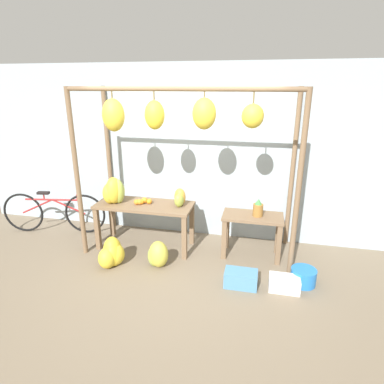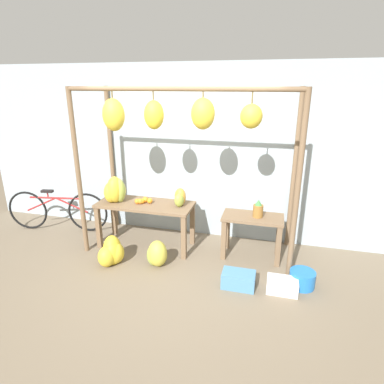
{
  "view_description": "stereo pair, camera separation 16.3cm",
  "coord_description": "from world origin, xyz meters",
  "px_view_note": "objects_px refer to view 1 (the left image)",
  "views": [
    {
      "loc": [
        1.06,
        -3.66,
        2.47
      ],
      "look_at": [
        0.08,
        0.69,
        0.97
      ],
      "focal_mm": 30.0,
      "sensor_mm": 36.0,
      "label": 1
    },
    {
      "loc": [
        1.22,
        -3.62,
        2.47
      ],
      "look_at": [
        0.08,
        0.69,
        0.97
      ],
      "focal_mm": 30.0,
      "sensor_mm": 36.0,
      "label": 2
    }
  ],
  "objects_px": {
    "orange_pile": "(143,201)",
    "blue_bucket": "(303,277)",
    "banana_pile_on_table": "(114,191)",
    "parked_bicycle": "(54,212)",
    "pineapple_cluster": "(258,209)",
    "fruit_crate_purple": "(284,283)",
    "banana_pile_ground_left": "(112,254)",
    "papaya_pile": "(180,198)",
    "fruit_crate_white": "(241,279)",
    "banana_pile_ground_right": "(158,255)"
  },
  "relations": [
    {
      "from": "pineapple_cluster",
      "to": "papaya_pile",
      "type": "relative_size",
      "value": 0.96
    },
    {
      "from": "orange_pile",
      "to": "pineapple_cluster",
      "type": "xyz_separation_m",
      "value": [
        1.73,
        0.07,
        -0.0
      ]
    },
    {
      "from": "parked_bicycle",
      "to": "fruit_crate_purple",
      "type": "relative_size",
      "value": 4.72
    },
    {
      "from": "pineapple_cluster",
      "to": "fruit_crate_white",
      "type": "xyz_separation_m",
      "value": [
        -0.15,
        -0.82,
        -0.66
      ]
    },
    {
      "from": "orange_pile",
      "to": "blue_bucket",
      "type": "bearing_deg",
      "value": -12.66
    },
    {
      "from": "banana_pile_ground_right",
      "to": "parked_bicycle",
      "type": "distance_m",
      "value": 2.22
    },
    {
      "from": "pineapple_cluster",
      "to": "papaya_pile",
      "type": "distance_m",
      "value": 1.17
    },
    {
      "from": "orange_pile",
      "to": "pineapple_cluster",
      "type": "height_order",
      "value": "pineapple_cluster"
    },
    {
      "from": "banana_pile_on_table",
      "to": "banana_pile_ground_left",
      "type": "distance_m",
      "value": 0.97
    },
    {
      "from": "orange_pile",
      "to": "parked_bicycle",
      "type": "relative_size",
      "value": 0.15
    },
    {
      "from": "banana_pile_ground_left",
      "to": "pineapple_cluster",
      "type": "bearing_deg",
      "value": 20.02
    },
    {
      "from": "pineapple_cluster",
      "to": "parked_bicycle",
      "type": "xyz_separation_m",
      "value": [
        -3.45,
        0.08,
        -0.39
      ]
    },
    {
      "from": "parked_bicycle",
      "to": "fruit_crate_purple",
      "type": "bearing_deg",
      "value": -12.7
    },
    {
      "from": "banana_pile_on_table",
      "to": "banana_pile_ground_left",
      "type": "height_order",
      "value": "banana_pile_on_table"
    },
    {
      "from": "blue_bucket",
      "to": "parked_bicycle",
      "type": "distance_m",
      "value": 4.15
    },
    {
      "from": "fruit_crate_purple",
      "to": "banana_pile_on_table",
      "type": "bearing_deg",
      "value": 165.42
    },
    {
      "from": "pineapple_cluster",
      "to": "parked_bicycle",
      "type": "distance_m",
      "value": 3.47
    },
    {
      "from": "banana_pile_ground_right",
      "to": "fruit_crate_purple",
      "type": "distance_m",
      "value": 1.75
    },
    {
      "from": "pineapple_cluster",
      "to": "banana_pile_ground_right",
      "type": "height_order",
      "value": "pineapple_cluster"
    },
    {
      "from": "banana_pile_ground_left",
      "to": "papaya_pile",
      "type": "bearing_deg",
      "value": 40.32
    },
    {
      "from": "banana_pile_on_table",
      "to": "banana_pile_ground_right",
      "type": "xyz_separation_m",
      "value": [
        0.84,
        -0.49,
        -0.72
      ]
    },
    {
      "from": "orange_pile",
      "to": "parked_bicycle",
      "type": "height_order",
      "value": "orange_pile"
    },
    {
      "from": "orange_pile",
      "to": "papaya_pile",
      "type": "xyz_separation_m",
      "value": [
        0.57,
        0.04,
        0.08
      ]
    },
    {
      "from": "pineapple_cluster",
      "to": "banana_pile_ground_left",
      "type": "distance_m",
      "value": 2.19
    },
    {
      "from": "orange_pile",
      "to": "parked_bicycle",
      "type": "distance_m",
      "value": 1.77
    },
    {
      "from": "pineapple_cluster",
      "to": "fruit_crate_purple",
      "type": "bearing_deg",
      "value": -63.68
    },
    {
      "from": "orange_pile",
      "to": "blue_bucket",
      "type": "distance_m",
      "value": 2.51
    },
    {
      "from": "banana_pile_on_table",
      "to": "papaya_pile",
      "type": "bearing_deg",
      "value": 5.17
    },
    {
      "from": "pineapple_cluster",
      "to": "banana_pile_ground_right",
      "type": "xyz_separation_m",
      "value": [
        -1.34,
        -0.61,
        -0.58
      ]
    },
    {
      "from": "blue_bucket",
      "to": "parked_bicycle",
      "type": "relative_size",
      "value": 0.18
    },
    {
      "from": "banana_pile_on_table",
      "to": "orange_pile",
      "type": "relative_size",
      "value": 1.6
    },
    {
      "from": "papaya_pile",
      "to": "fruit_crate_white",
      "type": "bearing_deg",
      "value": -37.93
    },
    {
      "from": "parked_bicycle",
      "to": "papaya_pile",
      "type": "bearing_deg",
      "value": -2.6
    },
    {
      "from": "orange_pile",
      "to": "fruit_crate_purple",
      "type": "height_order",
      "value": "orange_pile"
    },
    {
      "from": "blue_bucket",
      "to": "fruit_crate_purple",
      "type": "height_order",
      "value": "blue_bucket"
    },
    {
      "from": "blue_bucket",
      "to": "parked_bicycle",
      "type": "xyz_separation_m",
      "value": [
        -4.08,
        0.68,
        0.26
      ]
    },
    {
      "from": "banana_pile_on_table",
      "to": "fruit_crate_purple",
      "type": "distance_m",
      "value": 2.78
    },
    {
      "from": "banana_pile_on_table",
      "to": "parked_bicycle",
      "type": "height_order",
      "value": "banana_pile_on_table"
    },
    {
      "from": "banana_pile_ground_left",
      "to": "banana_pile_ground_right",
      "type": "bearing_deg",
      "value": 10.16
    },
    {
      "from": "banana_pile_on_table",
      "to": "blue_bucket",
      "type": "bearing_deg",
      "value": -9.72
    },
    {
      "from": "papaya_pile",
      "to": "banana_pile_ground_right",
      "type": "bearing_deg",
      "value": -107.27
    },
    {
      "from": "banana_pile_on_table",
      "to": "fruit_crate_white",
      "type": "xyz_separation_m",
      "value": [
        2.03,
        -0.7,
        -0.81
      ]
    },
    {
      "from": "fruit_crate_purple",
      "to": "parked_bicycle",
      "type": "bearing_deg",
      "value": 167.3
    },
    {
      "from": "blue_bucket",
      "to": "orange_pile",
      "type": "bearing_deg",
      "value": 167.34
    },
    {
      "from": "orange_pile",
      "to": "fruit_crate_purple",
      "type": "bearing_deg",
      "value": -18.71
    },
    {
      "from": "banana_pile_ground_left",
      "to": "banana_pile_ground_right",
      "type": "xyz_separation_m",
      "value": [
        0.64,
        0.11,
        0.01
      ]
    },
    {
      "from": "fruit_crate_white",
      "to": "parked_bicycle",
      "type": "height_order",
      "value": "parked_bicycle"
    },
    {
      "from": "banana_pile_ground_right",
      "to": "blue_bucket",
      "type": "distance_m",
      "value": 1.98
    },
    {
      "from": "banana_pile_on_table",
      "to": "pineapple_cluster",
      "type": "height_order",
      "value": "banana_pile_on_table"
    },
    {
      "from": "orange_pile",
      "to": "papaya_pile",
      "type": "relative_size",
      "value": 0.96
    }
  ]
}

